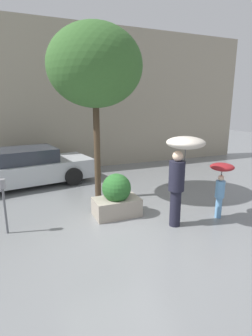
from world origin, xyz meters
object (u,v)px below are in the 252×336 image
person_child (221,177)px  parking_meter (3,195)px  planter_box (117,197)px  person_adult (181,162)px  parked_car_near (25,168)px  street_tree (95,67)px

person_child → parking_meter: size_ratio=1.11×
planter_box → person_adult: person_adult is taller
parked_car_near → street_tree: 4.35m
parking_meter → street_tree: bearing=29.0°
person_adult → parked_car_near: (-3.16, 4.78, -0.91)m
planter_box → person_adult: bearing=-43.8°
person_adult → parking_meter: size_ratio=1.69×
person_adult → parked_car_near: 5.80m
planter_box → person_adult: 1.88m
person_adult → street_tree: (-1.21, 2.49, 2.23)m
parked_car_near → person_child: bearing=-146.6°
street_tree → person_adult: bearing=-64.0°
planter_box → parked_car_near: parked_car_near is taller
person_adult → parked_car_near: bearing=147.4°
person_child → street_tree: 4.39m
planter_box → person_child: size_ratio=0.84×
parked_car_near → street_tree: size_ratio=0.98×
parked_car_near → parking_meter: 3.72m
parked_car_near → planter_box: bearing=-160.6°
planter_box → parking_meter: 2.59m
person_child → parked_car_near: person_child is taller
planter_box → parked_car_near: size_ratio=0.24×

